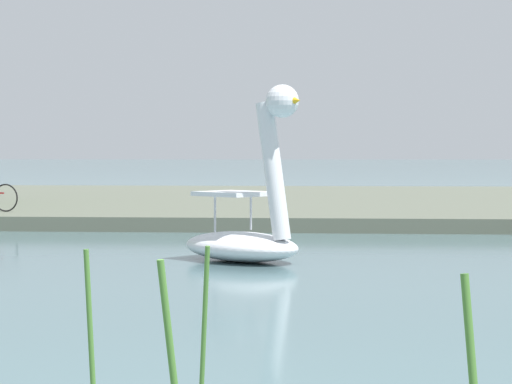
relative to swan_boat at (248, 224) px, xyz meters
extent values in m
cube|color=#5B6051|center=(0.75, 18.64, -0.50)|extent=(150.64, 24.08, 0.37)
ellipsoid|color=white|center=(-0.13, 0.10, -0.41)|extent=(2.82, 2.66, 0.54)
cylinder|color=white|center=(0.49, -0.39, 0.96)|extent=(0.77, 0.70, 2.45)
sphere|color=white|center=(0.65, -0.52, 2.18)|extent=(0.81, 0.81, 0.58)
cone|color=yellow|center=(0.83, -0.66, 2.18)|extent=(0.47, 0.47, 0.32)
cube|color=white|center=(-0.28, 0.22, 0.54)|extent=(1.56, 1.53, 0.08)
cylinder|color=silver|center=(-0.57, -0.14, 0.20)|extent=(0.04, 0.04, 0.69)
cylinder|color=silver|center=(0.01, 0.59, 0.20)|extent=(0.04, 0.04, 0.69)
torus|color=black|center=(-7.34, 8.66, 0.06)|extent=(0.74, 0.23, 0.76)
camera|label=1|loc=(1.62, -18.18, 1.28)|focal=71.51mm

